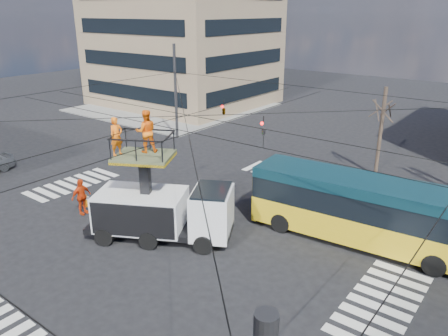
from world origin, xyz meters
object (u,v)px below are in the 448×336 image
city_bus (366,210)px  traffic_cone (86,200)px  worker_ground (81,197)px  flagger (267,206)px  utility_truck (163,199)px

city_bus → traffic_cone: city_bus is taller
traffic_cone → worker_ground: 1.24m
flagger → worker_ground: bearing=-69.6°
utility_truck → city_bus: 9.68m
utility_truck → traffic_cone: size_ratio=9.83×
traffic_cone → flagger: bearing=26.0°
utility_truck → flagger: (3.09, 4.49, -1.13)m
city_bus → flagger: bearing=-173.2°
traffic_cone → worker_ground: size_ratio=0.36×
utility_truck → city_bus: utility_truck is taller
city_bus → worker_ground: bearing=-159.6°
traffic_cone → flagger: size_ratio=0.40×
city_bus → traffic_cone: 15.25m
flagger → traffic_cone: bearing=-75.3°
utility_truck → city_bus: (7.97, 5.48, -0.33)m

